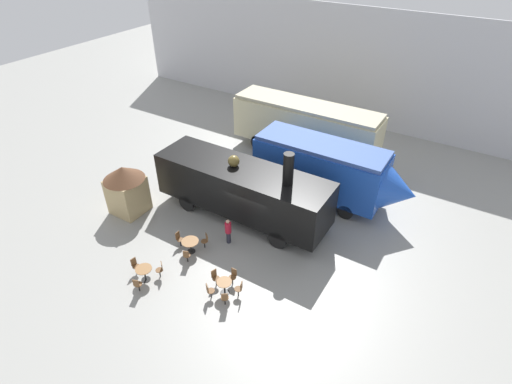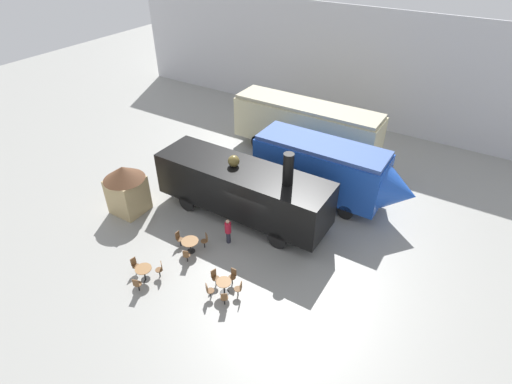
# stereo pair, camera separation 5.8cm
# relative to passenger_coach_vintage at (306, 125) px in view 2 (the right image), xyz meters

# --- Properties ---
(ground_plane) EXTENTS (80.00, 80.00, 0.00)m
(ground_plane) POSITION_rel_passenger_coach_vintage_xyz_m (1.25, -8.83, -2.32)
(ground_plane) COLOR gray
(backdrop_wall) EXTENTS (44.00, 0.15, 9.00)m
(backdrop_wall) POSITION_rel_passenger_coach_vintage_xyz_m (1.25, 7.07, 2.18)
(backdrop_wall) COLOR silver
(backdrop_wall) RESTS_ON ground_plane
(passenger_coach_vintage) EXTENTS (10.38, 2.61, 3.89)m
(passenger_coach_vintage) POSITION_rel_passenger_coach_vintage_xyz_m (0.00, 0.00, 0.00)
(passenger_coach_vintage) COLOR beige
(passenger_coach_vintage) RESTS_ON ground_plane
(streamlined_locomotive) EXTENTS (9.49, 2.72, 3.65)m
(streamlined_locomotive) POSITION_rel_passenger_coach_vintage_xyz_m (3.70, -4.18, -0.23)
(streamlined_locomotive) COLOR blue
(streamlined_locomotive) RESTS_ON ground_plane
(steam_locomotive) EXTENTS (10.13, 2.85, 4.94)m
(steam_locomotive) POSITION_rel_passenger_coach_vintage_xyz_m (0.16, -8.30, -0.36)
(steam_locomotive) COLOR black
(steam_locomotive) RESTS_ON ground_plane
(cafe_table_near) EXTENTS (0.89, 0.89, 0.72)m
(cafe_table_near) POSITION_rel_passenger_coach_vintage_xyz_m (-0.49, -12.26, -1.75)
(cafe_table_near) COLOR black
(cafe_table_near) RESTS_ON ground_plane
(cafe_table_mid) EXTENTS (0.71, 0.71, 0.74)m
(cafe_table_mid) POSITION_rel_passenger_coach_vintage_xyz_m (2.61, -13.60, -1.78)
(cafe_table_mid) COLOR black
(cafe_table_mid) RESTS_ON ground_plane
(cafe_table_far) EXTENTS (0.78, 0.78, 0.75)m
(cafe_table_far) POSITION_rel_passenger_coach_vintage_xyz_m (-1.10, -14.93, -1.75)
(cafe_table_far) COLOR black
(cafe_table_far) RESTS_ON ground_plane
(cafe_chair_0) EXTENTS (0.39, 0.40, 0.87)m
(cafe_chair_0) POSITION_rel_passenger_coach_vintage_xyz_m (-0.13, -12.99, -1.81)
(cafe_chair_0) COLOR black
(cafe_chair_0) RESTS_ON ground_plane
(cafe_chair_1) EXTENTS (0.40, 0.40, 0.87)m
(cafe_chair_1) POSITION_rel_passenger_coach_vintage_xyz_m (-0.03, -11.58, -1.81)
(cafe_chair_1) COLOR black
(cafe_chair_1) RESTS_ON ground_plane
(cafe_chair_2) EXTENTS (0.36, 0.36, 0.87)m
(cafe_chair_2) POSITION_rel_passenger_coach_vintage_xyz_m (-1.31, -12.20, -1.81)
(cafe_chair_2) COLOR black
(cafe_chair_2) RESTS_ON ground_plane
(cafe_chair_3) EXTENTS (0.39, 0.37, 0.87)m
(cafe_chair_3) POSITION_rel_passenger_coach_vintage_xyz_m (3.29, -13.37, -1.81)
(cafe_chair_3) COLOR black
(cafe_chair_3) RESTS_ON ground_plane
(cafe_chair_4) EXTENTS (0.36, 0.36, 0.87)m
(cafe_chair_4) POSITION_rel_passenger_coach_vintage_xyz_m (2.60, -12.87, -1.81)
(cafe_chair_4) COLOR black
(cafe_chair_4) RESTS_ON ground_plane
(cafe_chair_5) EXTENTS (0.39, 0.37, 0.87)m
(cafe_chair_5) POSITION_rel_passenger_coach_vintage_xyz_m (1.91, -13.38, -1.81)
(cafe_chair_5) COLOR black
(cafe_chair_5) RESTS_ON ground_plane
(cafe_chair_6) EXTENTS (0.40, 0.40, 0.87)m
(cafe_chair_6) POSITION_rel_passenger_coach_vintage_xyz_m (2.19, -14.19, -1.81)
(cafe_chair_6) COLOR black
(cafe_chair_6) RESTS_ON ground_plane
(cafe_chair_7) EXTENTS (0.40, 0.40, 0.87)m
(cafe_chair_7) POSITION_rel_passenger_coach_vintage_xyz_m (3.04, -14.18, -1.81)
(cafe_chair_7) COLOR black
(cafe_chair_7) RESTS_ON ground_plane
(cafe_chair_8) EXTENTS (0.37, 0.39, 0.87)m
(cafe_chair_8) POSITION_rel_passenger_coach_vintage_xyz_m (-0.84, -15.65, -1.81)
(cafe_chair_8) COLOR black
(cafe_chair_8) RESTS_ON ground_plane
(cafe_chair_9) EXTENTS (0.40, 0.41, 0.87)m
(cafe_chair_9) POSITION_rel_passenger_coach_vintage_xyz_m (-0.61, -14.35, -1.81)
(cafe_chair_9) COLOR black
(cafe_chair_9) RESTS_ON ground_plane
(cafe_chair_10) EXTENTS (0.38, 0.36, 0.87)m
(cafe_chair_10) POSITION_rel_passenger_coach_vintage_xyz_m (-1.85, -14.80, -1.81)
(cafe_chair_10) COLOR black
(cafe_chair_10) RESTS_ON ground_plane
(visitor_person) EXTENTS (0.34, 0.34, 1.53)m
(visitor_person) POSITION_rel_passenger_coach_vintage_xyz_m (0.77, -10.64, -1.50)
(visitor_person) COLOR #262633
(visitor_person) RESTS_ON ground_plane
(ticket_kiosk) EXTENTS (2.34, 2.34, 3.00)m
(ticket_kiosk) POSITION_rel_passenger_coach_vintage_xyz_m (-5.77, -11.38, -0.65)
(ticket_kiosk) COLOR tan
(ticket_kiosk) RESTS_ON ground_plane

